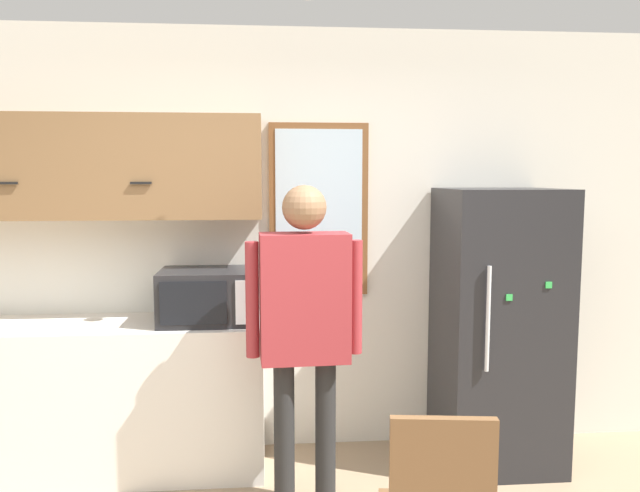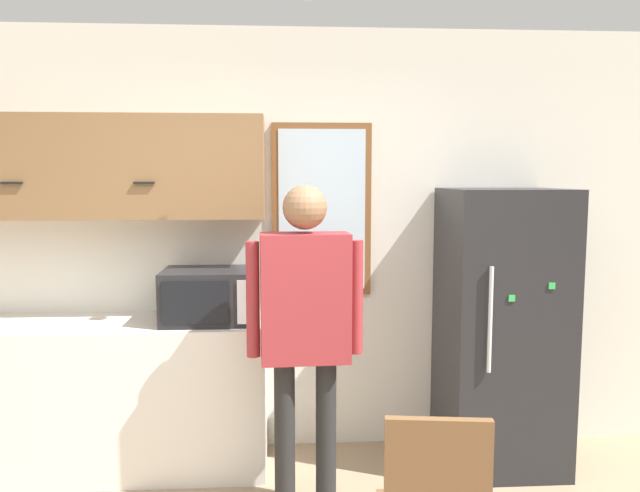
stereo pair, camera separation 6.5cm
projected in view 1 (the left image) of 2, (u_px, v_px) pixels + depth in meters
name	position (u px, v px, depth m)	size (l,w,h in m)	color
back_wall	(276.00, 242.00, 4.03)	(6.00, 0.06, 2.70)	silver
counter	(86.00, 398.00, 3.72)	(2.11, 0.56, 0.91)	silver
upper_cabinets	(82.00, 167.00, 3.69)	(2.11, 0.34, 0.62)	olive
microwave	(206.00, 296.00, 3.70)	(0.53, 0.43, 0.31)	#232326
person	(305.00, 313.00, 3.24)	(0.61, 0.24, 1.73)	black
refrigerator	(498.00, 327.00, 3.83)	(0.69, 0.69, 1.70)	#232326
window	(319.00, 210.00, 3.98)	(0.63, 0.05, 1.10)	brown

